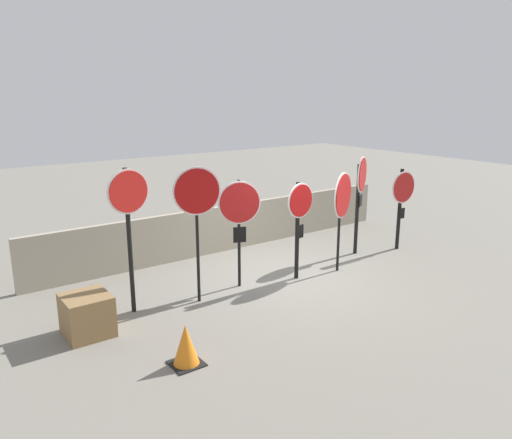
{
  "coord_description": "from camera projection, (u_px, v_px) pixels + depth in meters",
  "views": [
    {
      "loc": [
        -6.33,
        -7.48,
        3.73
      ],
      "look_at": [
        -0.88,
        0.0,
        1.35
      ],
      "focal_mm": 35.0,
      "sensor_mm": 36.0,
      "label": 1
    }
  ],
  "objects": [
    {
      "name": "traffic_cone_0",
      "position": [
        186.0,
        345.0,
        6.96
      ],
      "size": [
        0.44,
        0.44,
        0.6
      ],
      "color": "black",
      "rests_on": "ground"
    },
    {
      "name": "stop_sign_2",
      "position": [
        239.0,
        210.0,
        9.46
      ],
      "size": [
        0.79,
        0.32,
        2.13
      ],
      "rotation": [
        0.0,
        0.0,
        -0.36
      ],
      "color": "black",
      "rests_on": "ground"
    },
    {
      "name": "fence_back",
      "position": [
        229.0,
        227.0,
        12.06
      ],
      "size": [
        9.67,
        0.12,
        1.1
      ],
      "color": "#A89E89",
      "rests_on": "ground"
    },
    {
      "name": "stop_sign_4",
      "position": [
        343.0,
        199.0,
        10.33
      ],
      "size": [
        0.88,
        0.43,
        2.13
      ],
      "rotation": [
        0.0,
        0.0,
        0.44
      ],
      "color": "black",
      "rests_on": "ground"
    },
    {
      "name": "ground_plane",
      "position": [
        290.0,
        276.0,
        10.4
      ],
      "size": [
        40.0,
        40.0,
        0.0
      ],
      "primitive_type": "plane",
      "color": "gray"
    },
    {
      "name": "stop_sign_5",
      "position": [
        360.0,
        187.0,
        11.47
      ],
      "size": [
        0.73,
        0.44,
        2.31
      ],
      "rotation": [
        0.0,
        0.0,
        0.53
      ],
      "color": "black",
      "rests_on": "ground"
    },
    {
      "name": "stop_sign_0",
      "position": [
        129.0,
        211.0,
        8.25
      ],
      "size": [
        0.75,
        0.17,
        2.53
      ],
      "rotation": [
        0.0,
        0.0,
        0.13
      ],
      "color": "black",
      "rests_on": "ground"
    },
    {
      "name": "storage_crate",
      "position": [
        87.0,
        315.0,
        7.82
      ],
      "size": [
        0.7,
        0.72,
        0.66
      ],
      "color": "olive",
      "rests_on": "ground"
    },
    {
      "name": "stop_sign_3",
      "position": [
        299.0,
        213.0,
        9.92
      ],
      "size": [
        0.7,
        0.18,
        2.01
      ],
      "rotation": [
        0.0,
        0.0,
        0.13
      ],
      "color": "black",
      "rests_on": "ground"
    },
    {
      "name": "stop_sign_6",
      "position": [
        402.0,
        196.0,
        11.88
      ],
      "size": [
        0.76,
        0.15,
        1.97
      ],
      "rotation": [
        0.0,
        0.0,
        -0.04
      ],
      "color": "black",
      "rests_on": "ground"
    },
    {
      "name": "stop_sign_1",
      "position": [
        197.0,
        201.0,
        8.65
      ],
      "size": [
        0.83,
        0.25,
        2.49
      ],
      "rotation": [
        0.0,
        0.0,
        -0.26
      ],
      "color": "black",
      "rests_on": "ground"
    }
  ]
}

